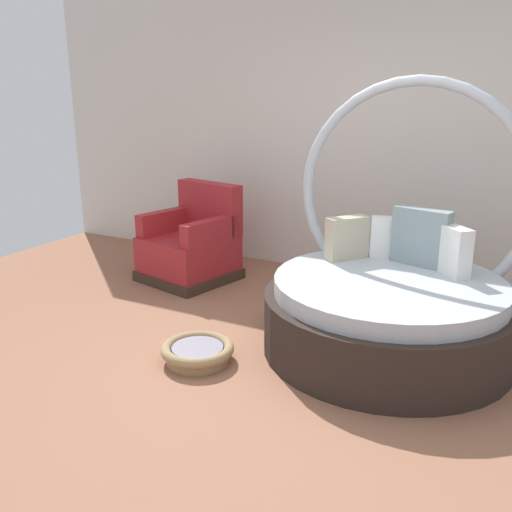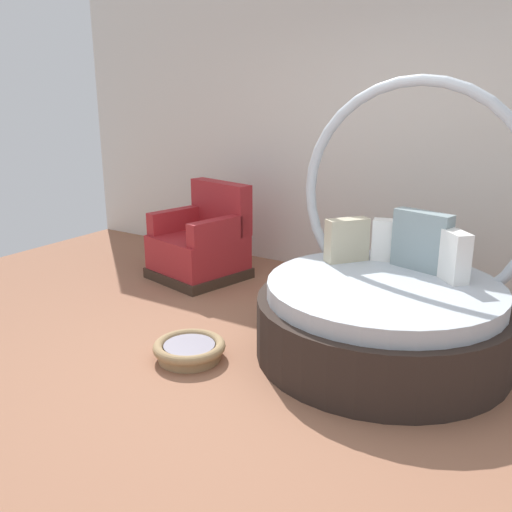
# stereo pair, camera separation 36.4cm
# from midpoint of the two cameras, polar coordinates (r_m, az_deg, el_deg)

# --- Properties ---
(ground_plane) EXTENTS (8.00, 8.00, 0.02)m
(ground_plane) POSITION_cam_midpoint_polar(r_m,az_deg,el_deg) (3.64, 2.94, -13.46)
(ground_plane) COLOR #936047
(back_wall) EXTENTS (8.00, 0.12, 3.04)m
(back_wall) POSITION_cam_midpoint_polar(r_m,az_deg,el_deg) (5.48, 16.73, 12.87)
(back_wall) COLOR silver
(back_wall) RESTS_ON ground_plane
(round_daybed) EXTENTS (1.76, 1.76, 1.93)m
(round_daybed) POSITION_cam_midpoint_polar(r_m,az_deg,el_deg) (4.07, 15.81, -4.62)
(round_daybed) COLOR #2D231E
(round_daybed) RESTS_ON ground_plane
(red_armchair) EXTENTS (0.95, 0.95, 0.94)m
(red_armchair) POSITION_cam_midpoint_polar(r_m,az_deg,el_deg) (5.56, -3.71, 1.11)
(red_armchair) COLOR #38281E
(red_armchair) RESTS_ON ground_plane
(pet_basket) EXTENTS (0.51, 0.51, 0.13)m
(pet_basket) POSITION_cam_midpoint_polar(r_m,az_deg,el_deg) (3.94, -4.23, -9.62)
(pet_basket) COLOR #9E7F56
(pet_basket) RESTS_ON ground_plane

